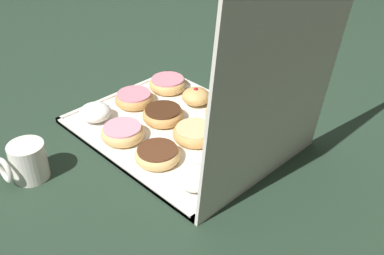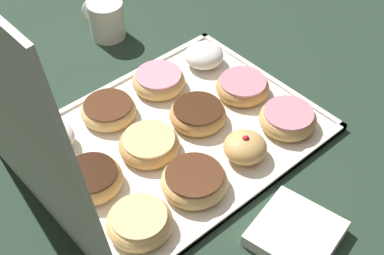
# 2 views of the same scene
# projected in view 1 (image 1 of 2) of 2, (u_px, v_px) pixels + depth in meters

# --- Properties ---
(ground_plane) EXTENTS (3.00, 3.00, 0.00)m
(ground_plane) POSITION_uv_depth(u_px,v_px,m) (178.00, 132.00, 1.24)
(ground_plane) COLOR #233828
(donut_box) EXTENTS (0.42, 0.55, 0.01)m
(donut_box) POSITION_uv_depth(u_px,v_px,m) (178.00, 131.00, 1.24)
(donut_box) COLOR silver
(donut_box) RESTS_ON ground
(box_lid_open) EXTENTS (0.42, 0.06, 0.50)m
(box_lid_open) POSITION_uv_depth(u_px,v_px,m) (279.00, 89.00, 0.92)
(box_lid_open) COLOR silver
(box_lid_open) RESTS_ON ground
(pink_frosted_donut_0) EXTENTS (0.12, 0.12, 0.04)m
(pink_frosted_donut_0) POSITION_uv_depth(u_px,v_px,m) (168.00, 84.00, 1.41)
(pink_frosted_donut_0) COLOR tan
(pink_frosted_donut_0) RESTS_ON donut_box
(pink_frosted_donut_1) EXTENTS (0.11, 0.11, 0.04)m
(pink_frosted_donut_1) POSITION_uv_depth(u_px,v_px,m) (135.00, 98.00, 1.34)
(pink_frosted_donut_1) COLOR tan
(pink_frosted_donut_1) RESTS_ON donut_box
(powdered_filled_donut_2) EXTENTS (0.09, 0.09, 0.05)m
(powdered_filled_donut_2) POSITION_uv_depth(u_px,v_px,m) (95.00, 112.00, 1.27)
(powdered_filled_donut_2) COLOR white
(powdered_filled_donut_2) RESTS_ON donut_box
(jelly_filled_donut_3) EXTENTS (0.08, 0.08, 0.05)m
(jelly_filled_donut_3) POSITION_uv_depth(u_px,v_px,m) (196.00, 96.00, 1.34)
(jelly_filled_donut_3) COLOR tan
(jelly_filled_donut_3) RESTS_ON donut_box
(chocolate_frosted_donut_4) EXTENTS (0.11, 0.11, 0.04)m
(chocolate_frosted_donut_4) POSITION_uv_depth(u_px,v_px,m) (162.00, 115.00, 1.26)
(chocolate_frosted_donut_4) COLOR tan
(chocolate_frosted_donut_4) RESTS_ON donut_box
(pink_frosted_donut_5) EXTENTS (0.11, 0.11, 0.04)m
(pink_frosted_donut_5) POSITION_uv_depth(u_px,v_px,m) (123.00, 132.00, 1.19)
(pink_frosted_donut_5) COLOR #E5B770
(pink_frosted_donut_5) RESTS_ON donut_box
(chocolate_frosted_donut_6) EXTENTS (0.12, 0.12, 0.04)m
(chocolate_frosted_donut_6) POSITION_uv_depth(u_px,v_px,m) (226.00, 114.00, 1.26)
(chocolate_frosted_donut_6) COLOR #E5B770
(chocolate_frosted_donut_6) RESTS_ON donut_box
(glazed_ring_donut_7) EXTENTS (0.12, 0.12, 0.04)m
(glazed_ring_donut_7) POSITION_uv_depth(u_px,v_px,m) (196.00, 133.00, 1.19)
(glazed_ring_donut_7) COLOR tan
(glazed_ring_donut_7) RESTS_ON donut_box
(chocolate_frosted_donut_8) EXTENTS (0.11, 0.11, 0.03)m
(chocolate_frosted_donut_8) POSITION_uv_depth(u_px,v_px,m) (158.00, 154.00, 1.11)
(chocolate_frosted_donut_8) COLOR #E5B770
(chocolate_frosted_donut_8) RESTS_ON donut_box
(glazed_ring_donut_9) EXTENTS (0.11, 0.11, 0.04)m
(glazed_ring_donut_9) POSITION_uv_depth(u_px,v_px,m) (264.00, 132.00, 1.19)
(glazed_ring_donut_9) COLOR #E5B770
(glazed_ring_donut_9) RESTS_ON donut_box
(chocolate_frosted_donut_10) EXTENTS (0.11, 0.11, 0.04)m
(chocolate_frosted_donut_10) POSITION_uv_depth(u_px,v_px,m) (232.00, 154.00, 1.11)
(chocolate_frosted_donut_10) COLOR tan
(chocolate_frosted_donut_10) RESTS_ON donut_box
(powdered_filled_donut_11) EXTENTS (0.09, 0.09, 0.05)m
(powdered_filled_donut_11) POSITION_uv_depth(u_px,v_px,m) (195.00, 178.00, 1.03)
(powdered_filled_donut_11) COLOR white
(powdered_filled_donut_11) RESTS_ON donut_box
(coffee_mug) EXTENTS (0.10, 0.08, 0.09)m
(coffee_mug) POSITION_uv_depth(u_px,v_px,m) (27.00, 161.00, 1.06)
(coffee_mug) COLOR white
(coffee_mug) RESTS_ON ground
(napkin_stack) EXTENTS (0.16, 0.16, 0.03)m
(napkin_stack) POSITION_uv_depth(u_px,v_px,m) (252.00, 89.00, 1.42)
(napkin_stack) COLOR white
(napkin_stack) RESTS_ON ground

